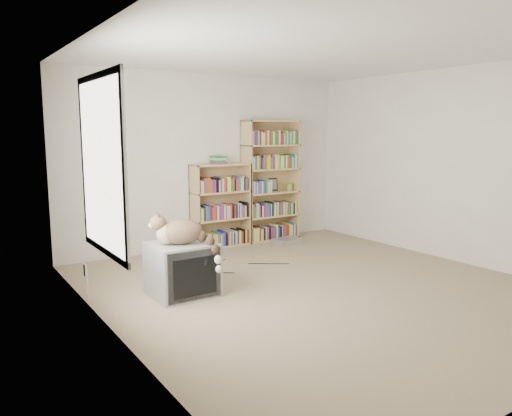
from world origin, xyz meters
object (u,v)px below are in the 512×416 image
bookcase_short (221,209)px  cat (185,235)px  crt_tv (182,269)px  bookcase_tall (270,184)px  dvd_player (287,241)px

bookcase_short → cat: bearing=-127.8°
cat → crt_tv: bearing=110.8°
bookcase_tall → bookcase_short: size_ratio=1.52×
bookcase_tall → dvd_player: (0.02, -0.43, -0.84)m
dvd_player → crt_tv: bearing=-156.9°
bookcase_tall → bookcase_short: 0.95m
bookcase_tall → bookcase_short: bearing=179.9°
bookcase_tall → dvd_player: bookcase_tall is taller
bookcase_short → crt_tv: bearing=-129.3°
dvd_player → cat: bearing=-155.3°
cat → dvd_player: (2.33, 1.40, -0.60)m
crt_tv → bookcase_short: (1.43, 1.75, 0.28)m
crt_tv → bookcase_tall: (2.32, 1.75, 0.60)m
bookcase_tall → bookcase_short: (-0.89, 0.00, -0.32)m
crt_tv → bookcase_tall: size_ratio=0.35×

